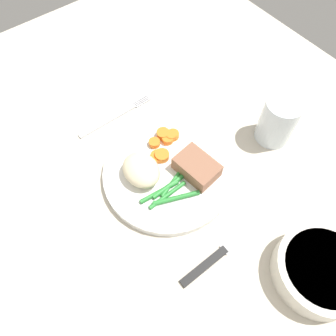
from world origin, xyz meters
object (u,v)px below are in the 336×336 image
Objects in this scene: dinner_plate at (168,173)px; water_glass at (277,123)px; salad_bowl at (321,270)px; fork at (115,117)px; meat_portion at (196,168)px; knife at (229,246)px.

water_glass reaches higher than dinner_plate.
fork is at bearing -170.38° from salad_bowl.
water_glass is at bearing 76.09° from dinner_plate.
meat_portion is 0.79× the size of water_glass.
knife is 13.75cm from salad_bowl.
meat_portion reaches higher than knife.
water_glass is 26.41cm from salad_bowl.
knife is (13.28, -3.94, -2.88)cm from meat_portion.
meat_portion reaches higher than salad_bowl.
water_glass reaches higher than fork.
dinner_plate is 28.63cm from salad_bowl.
knife is (16.41, -0.29, -0.60)cm from dinner_plate.
meat_portion is 20.89cm from fork.
salad_bowl is at bearing 31.77° from knife.
knife is at bearing -16.54° from meat_portion.
knife is at bearing -145.79° from salad_bowl.
meat_portion is 0.44× the size of fork.
meat_portion is at bearing -96.93° from water_glass.
salad_bowl is (22.34, -14.00, -1.55)cm from water_glass.
salad_bowl is (27.63, 7.34, 1.68)cm from dinner_plate.
water_glass is at bearing 147.93° from salad_bowl.
water_glass is at bearing 83.07° from meat_portion.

